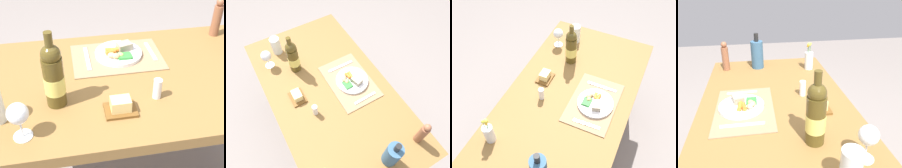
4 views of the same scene
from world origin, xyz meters
The scene contains 10 objects.
dining_table centered at (0.00, 0.00, 0.65)m, with size 1.51×0.84×0.75m.
placemat centered at (0.01, -0.17, 0.75)m, with size 0.46×0.31×0.01m, color #947654.
dinner_plate centered at (0.00, -0.18, 0.77)m, with size 0.24×0.24×0.06m.
fork centered at (-0.17, -0.19, 0.76)m, with size 0.02×0.18×0.01m, color silver.
knife centered at (0.16, -0.18, 0.76)m, with size 0.02×0.21×0.01m, color silver.
wine_glass centered at (0.45, 0.30, 0.86)m, with size 0.08×0.08×0.15m.
wine_bottle centered at (0.32, 0.13, 0.89)m, with size 0.08×0.08×0.33m.
pepper_mill centered at (-0.59, -0.32, 0.86)m, with size 0.05×0.05×0.22m.
butter_dish centered at (0.07, 0.23, 0.78)m, with size 0.13×0.10×0.06m.
salt_shaker centered at (-0.10, 0.17, 0.80)m, with size 0.04×0.04×0.09m, color white.
Camera 1 is at (0.27, 1.11, 1.58)m, focal length 48.15 mm.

